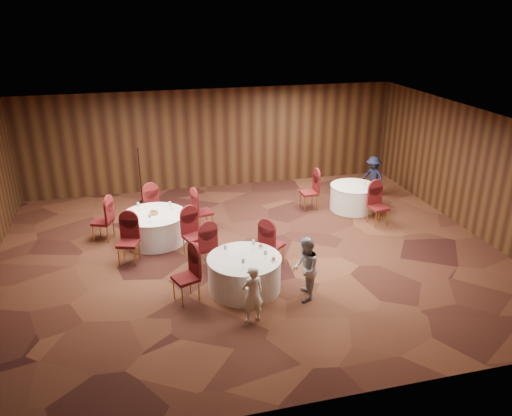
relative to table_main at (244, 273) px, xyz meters
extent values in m
plane|color=black|center=(0.49, 1.54, -0.38)|extent=(12.00, 12.00, 0.00)
plane|color=silver|center=(0.49, 1.54, 2.82)|extent=(12.00, 12.00, 0.00)
plane|color=black|center=(0.49, 6.54, 1.22)|extent=(12.00, 0.00, 12.00)
plane|color=black|center=(0.49, -3.46, 1.22)|extent=(12.00, 0.00, 12.00)
plane|color=black|center=(6.49, 1.54, 1.22)|extent=(0.00, 10.00, 10.00)
cylinder|color=silver|center=(0.00, 0.00, -0.02)|extent=(1.53, 1.53, 0.72)
cylinder|color=silver|center=(0.00, 0.00, 0.35)|extent=(1.56, 1.56, 0.03)
cylinder|color=silver|center=(-1.69, 2.83, -0.02)|extent=(1.58, 1.58, 0.72)
cylinder|color=silver|center=(-1.69, 2.83, 0.35)|extent=(1.62, 1.62, 0.03)
cylinder|color=silver|center=(4.09, 3.55, -0.02)|extent=(1.32, 1.32, 0.72)
cylinder|color=silver|center=(4.09, 3.55, 0.35)|extent=(1.35, 1.35, 0.03)
cylinder|color=silver|center=(-0.11, -0.40, 0.37)|extent=(0.06, 0.06, 0.01)
cylinder|color=silver|center=(-0.11, -0.40, 0.43)|extent=(0.01, 0.01, 0.11)
cone|color=silver|center=(-0.11, -0.40, 0.53)|extent=(0.08, 0.08, 0.10)
cylinder|color=silver|center=(-0.35, 0.27, 0.37)|extent=(0.06, 0.06, 0.01)
cylinder|color=silver|center=(-0.35, 0.27, 0.43)|extent=(0.01, 0.01, 0.11)
cone|color=silver|center=(-0.35, 0.27, 0.53)|extent=(0.08, 0.08, 0.10)
cylinder|color=silver|center=(0.28, 0.35, 0.37)|extent=(0.06, 0.06, 0.01)
cylinder|color=silver|center=(0.28, 0.35, 0.43)|extent=(0.01, 0.01, 0.11)
cone|color=silver|center=(0.28, 0.35, 0.53)|extent=(0.08, 0.08, 0.10)
cylinder|color=silver|center=(0.41, -0.17, 0.37)|extent=(0.06, 0.06, 0.01)
cylinder|color=silver|center=(0.41, -0.17, 0.43)|extent=(0.01, 0.01, 0.11)
cone|color=silver|center=(0.41, -0.17, 0.53)|extent=(0.08, 0.08, 0.10)
cylinder|color=white|center=(-0.02, -0.59, 0.37)|extent=(0.15, 0.15, 0.01)
sphere|color=#9E6B33|center=(-0.02, -0.59, 0.41)|extent=(0.08, 0.08, 0.08)
cylinder|color=white|center=(0.56, -0.26, 0.37)|extent=(0.15, 0.15, 0.01)
sphere|color=#9E6B33|center=(0.56, -0.26, 0.41)|extent=(0.08, 0.08, 0.08)
cylinder|color=white|center=(0.46, 0.39, 0.37)|extent=(0.15, 0.15, 0.01)
sphere|color=#9E6B33|center=(0.46, 0.39, 0.41)|extent=(0.08, 0.08, 0.08)
cylinder|color=silver|center=(-1.26, 3.02, 0.37)|extent=(0.06, 0.06, 0.01)
cylinder|color=silver|center=(-1.26, 3.02, 0.43)|extent=(0.01, 0.01, 0.11)
cone|color=silver|center=(-1.26, 3.02, 0.53)|extent=(0.08, 0.08, 0.10)
cylinder|color=silver|center=(-2.05, 3.17, 0.37)|extent=(0.06, 0.06, 0.01)
cylinder|color=silver|center=(-2.05, 3.17, 0.43)|extent=(0.01, 0.01, 0.11)
cone|color=silver|center=(-2.05, 3.17, 0.53)|extent=(0.08, 0.08, 0.10)
cylinder|color=silver|center=(-1.80, 2.35, 0.37)|extent=(0.06, 0.06, 0.01)
cylinder|color=silver|center=(-1.80, 2.35, 0.43)|extent=(0.01, 0.01, 0.11)
cone|color=silver|center=(-1.80, 2.35, 0.53)|extent=(0.08, 0.08, 0.10)
cylinder|color=brown|center=(-1.69, 2.83, 0.39)|extent=(0.22, 0.22, 0.06)
sphere|color=#9E6B33|center=(-1.72, 2.85, 0.45)|extent=(0.07, 0.07, 0.07)
sphere|color=#9E6B33|center=(-1.65, 2.81, 0.45)|extent=(0.07, 0.07, 0.07)
cylinder|color=silver|center=(4.26, 3.25, 0.37)|extent=(0.06, 0.06, 0.01)
cylinder|color=silver|center=(4.26, 3.25, 0.43)|extent=(0.01, 0.01, 0.11)
cone|color=silver|center=(4.26, 3.25, 0.53)|extent=(0.08, 0.08, 0.10)
cylinder|color=black|center=(-1.92, 5.61, -0.37)|extent=(0.24, 0.24, 0.02)
cylinder|color=black|center=(-1.92, 5.61, 0.48)|extent=(0.02, 0.02, 1.68)
cylinder|color=black|center=(-1.92, 5.66, 1.29)|extent=(0.04, 0.12, 0.04)
imported|color=white|center=(-0.11, -1.17, 0.21)|extent=(0.47, 0.35, 1.18)
imported|color=#AAAAAF|center=(1.11, -0.66, 0.31)|extent=(0.71, 0.80, 1.37)
imported|color=black|center=(5.11, 4.38, 0.27)|extent=(0.75, 0.95, 1.29)
camera|label=1|loc=(-2.01, -8.98, 5.30)|focal=35.00mm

